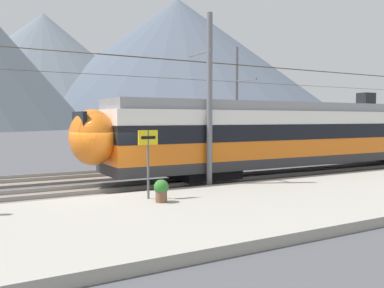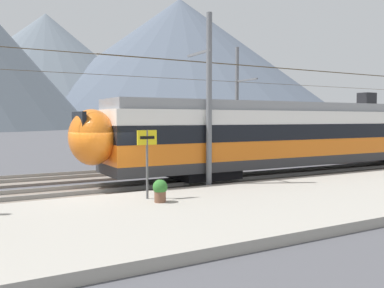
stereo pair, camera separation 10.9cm
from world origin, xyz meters
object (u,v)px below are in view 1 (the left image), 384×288
Objects in this scene: catenary_mast_far_side at (238,103)px; platform_sign at (148,149)px; catenary_mast_mid at (208,98)px; potted_plant_platform_edge at (161,189)px; train_near_platform at (313,133)px.

catenary_mast_far_side reaches higher than platform_sign.
platform_sign is at bearing -151.99° from catenary_mast_mid.
catenary_mast_far_side is at bearing 42.51° from platform_sign.
catenary_mast_mid is at bearing 37.82° from potted_plant_platform_edge.
catenary_mast_far_side is at bearing 47.85° from catenary_mast_mid.
train_near_platform is 7.99m from catenary_mast_mid.
catenary_mast_far_side is at bearing 45.00° from potted_plant_platform_edge.
train_near_platform is at bearing 11.33° from catenary_mast_mid.
platform_sign is at bearing -163.08° from train_near_platform.
potted_plant_platform_edge is at bearing -79.04° from platform_sign.
potted_plant_platform_edge is (-10.51, -10.51, -3.35)m from catenary_mast_far_side.
train_near_platform is at bearing 16.92° from platform_sign.
catenary_mast_mid is 66.75× the size of potted_plant_platform_edge.
potted_plant_platform_edge is at bearing -159.41° from train_near_platform.
catenary_mast_mid reaches higher than train_near_platform.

